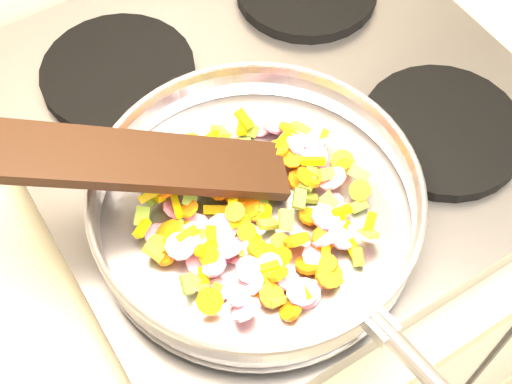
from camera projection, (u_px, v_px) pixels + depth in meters
cooktop at (275, 115)px, 0.87m from camera, size 0.60×0.60×0.04m
grate_fl at (236, 243)px, 0.75m from camera, size 0.19×0.19×0.02m
grate_fr at (442, 130)px, 0.83m from camera, size 0.19×0.19×0.02m
grate_bl at (118, 73)px, 0.87m from camera, size 0.19×0.19×0.02m
saute_pan at (257, 203)px, 0.73m from camera, size 0.38×0.55×0.06m
vegetable_heap at (256, 209)px, 0.74m from camera, size 0.26×0.27×0.04m
wooden_spatula at (148, 161)px, 0.70m from camera, size 0.28×0.17×0.12m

